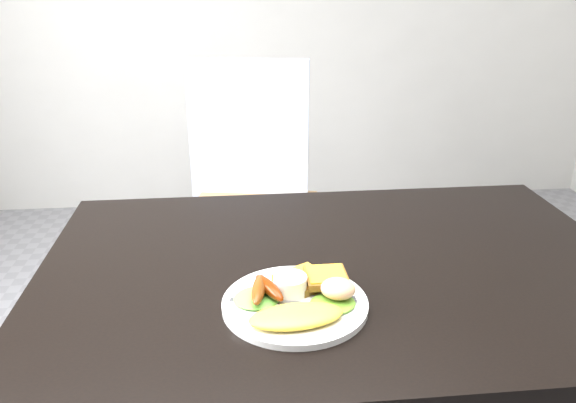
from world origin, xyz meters
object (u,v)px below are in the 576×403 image
object	(u,v)px
dining_table	(338,271)
plate	(295,304)
person	(179,149)
dining_chair	(253,219)

from	to	relation	value
dining_table	plate	world-z (taller)	plate
person	plate	size ratio (longest dim) A/B	5.91
dining_table	person	bearing A→B (deg)	115.03
dining_table	person	size ratio (longest dim) A/B	0.79
dining_table	dining_chair	world-z (taller)	dining_table
dining_chair	dining_table	bearing A→B (deg)	-71.36
plate	dining_chair	bearing A→B (deg)	91.80
dining_table	plate	size ratio (longest dim) A/B	4.67
dining_chair	person	world-z (taller)	person
dining_chair	plate	distance (m)	1.12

